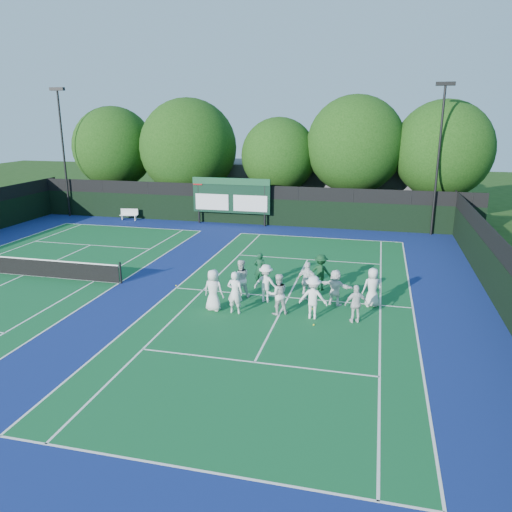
% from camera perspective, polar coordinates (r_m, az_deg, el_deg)
% --- Properties ---
extents(ground, '(120.00, 120.00, 0.00)m').
position_cam_1_polar(ground, '(22.04, 3.22, -5.66)').
color(ground, '#18360E').
rests_on(ground, ground).
extents(court_apron, '(34.00, 32.00, 0.01)m').
position_cam_1_polar(court_apron, '(24.64, -10.21, -3.53)').
color(court_apron, navy).
rests_on(court_apron, ground).
extents(near_court, '(11.05, 23.85, 0.01)m').
position_cam_1_polar(near_court, '(22.95, 3.68, -4.75)').
color(near_court, '#115428').
rests_on(near_court, ground).
extents(left_court, '(11.05, 23.85, 0.01)m').
position_cam_1_polar(left_court, '(28.73, -24.99, -1.98)').
color(left_court, '#115428').
rests_on(left_court, ground).
extents(back_fence, '(34.00, 0.08, 3.00)m').
position_cam_1_polar(back_fence, '(38.04, -1.21, 5.67)').
color(back_fence, black).
rests_on(back_fence, ground).
extents(divider_fence_right, '(0.08, 32.00, 3.00)m').
position_cam_1_polar(divider_fence_right, '(22.85, 26.58, -2.98)').
color(divider_fence_right, black).
rests_on(divider_fence_right, ground).
extents(scoreboard, '(6.00, 0.21, 3.55)m').
position_cam_1_polar(scoreboard, '(37.78, -2.88, 6.87)').
color(scoreboard, black).
rests_on(scoreboard, ground).
extents(clubhouse, '(18.00, 6.00, 4.00)m').
position_cam_1_polar(clubhouse, '(44.95, 6.43, 7.98)').
color(clubhouse, '#515256').
rests_on(clubhouse, ground).
extents(light_pole_left, '(1.20, 0.30, 10.12)m').
position_cam_1_polar(light_pole_left, '(43.57, -21.28, 12.47)').
color(light_pole_left, black).
rests_on(light_pole_left, ground).
extents(light_pole_right, '(1.20, 0.30, 10.12)m').
position_cam_1_polar(light_pole_right, '(36.13, 20.28, 12.08)').
color(light_pole_right, black).
rests_on(light_pole_right, ground).
extents(tennis_net, '(11.30, 0.10, 1.10)m').
position_cam_1_polar(tennis_net, '(28.60, -25.11, -1.06)').
color(tennis_net, black).
rests_on(tennis_net, ground).
extents(bench, '(1.44, 0.59, 0.88)m').
position_cam_1_polar(bench, '(41.05, -14.29, 4.68)').
color(bench, silver).
rests_on(bench, ground).
extents(tree_a, '(6.90, 6.90, 8.81)m').
position_cam_1_polar(tree_a, '(45.61, -15.71, 11.63)').
color(tree_a, black).
rests_on(tree_a, ground).
extents(tree_b, '(7.99, 7.99, 9.45)m').
position_cam_1_polar(tree_b, '(42.70, -7.50, 11.92)').
color(tree_b, black).
rests_on(tree_b, ground).
extents(tree_c, '(5.99, 5.99, 7.93)m').
position_cam_1_polar(tree_c, '(40.62, 2.86, 11.18)').
color(tree_c, black).
rests_on(tree_c, ground).
extents(tree_d, '(7.47, 7.47, 9.59)m').
position_cam_1_polar(tree_d, '(39.86, 11.49, 12.07)').
color(tree_d, black).
rests_on(tree_d, ground).
extents(tree_e, '(7.23, 7.23, 9.21)m').
position_cam_1_polar(tree_e, '(40.12, 20.77, 11.03)').
color(tree_e, black).
rests_on(tree_e, ground).
extents(tennis_ball_0, '(0.07, 0.07, 0.07)m').
position_cam_1_polar(tennis_ball_0, '(23.32, 2.15, -4.33)').
color(tennis_ball_0, yellow).
rests_on(tennis_ball_0, ground).
extents(tennis_ball_1, '(0.07, 0.07, 0.07)m').
position_cam_1_polar(tennis_ball_1, '(24.01, 9.19, -3.93)').
color(tennis_ball_1, yellow).
rests_on(tennis_ball_1, ground).
extents(tennis_ball_2, '(0.07, 0.07, 0.07)m').
position_cam_1_polar(tennis_ball_2, '(20.11, 6.61, -7.82)').
color(tennis_ball_2, yellow).
rests_on(tennis_ball_2, ground).
extents(tennis_ball_3, '(0.07, 0.07, 0.07)m').
position_cam_1_polar(tennis_ball_3, '(24.70, -9.13, -3.35)').
color(tennis_ball_3, yellow).
rests_on(tennis_ball_3, ground).
extents(tennis_ball_4, '(0.07, 0.07, 0.07)m').
position_cam_1_polar(tennis_ball_4, '(25.83, 5.05, -2.35)').
color(tennis_ball_4, yellow).
rests_on(tennis_ball_4, ground).
extents(tennis_ball_5, '(0.07, 0.07, 0.07)m').
position_cam_1_polar(tennis_ball_5, '(21.69, 6.42, -6.01)').
color(tennis_ball_5, yellow).
rests_on(tennis_ball_5, ground).
extents(player_front_0, '(0.97, 0.71, 1.82)m').
position_cam_1_polar(player_front_0, '(21.25, -4.89, -3.91)').
color(player_front_0, silver).
rests_on(player_front_0, ground).
extents(player_front_1, '(0.70, 0.49, 1.84)m').
position_cam_1_polar(player_front_1, '(20.89, -2.42, -4.19)').
color(player_front_1, white).
rests_on(player_front_1, ground).
extents(player_front_2, '(1.06, 0.97, 1.76)m').
position_cam_1_polar(player_front_2, '(20.82, 2.53, -4.37)').
color(player_front_2, silver).
rests_on(player_front_2, ground).
extents(player_front_3, '(1.18, 0.70, 1.81)m').
position_cam_1_polar(player_front_3, '(20.50, 6.55, -4.72)').
color(player_front_3, white).
rests_on(player_front_3, ground).
extents(player_front_4, '(1.00, 0.67, 1.58)m').
position_cam_1_polar(player_front_4, '(20.39, 11.37, -5.39)').
color(player_front_4, white).
rests_on(player_front_4, ground).
extents(player_back_0, '(1.06, 0.96, 1.79)m').
position_cam_1_polar(player_back_0, '(22.68, -1.79, -2.61)').
color(player_back_0, silver).
rests_on(player_back_0, ground).
extents(player_back_1, '(1.17, 0.74, 1.73)m').
position_cam_1_polar(player_back_1, '(22.16, 1.15, -3.14)').
color(player_back_1, white).
rests_on(player_back_1, ground).
extents(player_back_2, '(1.12, 0.66, 1.79)m').
position_cam_1_polar(player_back_2, '(22.45, 5.90, -2.88)').
color(player_back_2, white).
rests_on(player_back_2, ground).
extents(player_back_3, '(1.58, 0.95, 1.62)m').
position_cam_1_polar(player_back_3, '(22.06, 9.04, -3.57)').
color(player_back_3, white).
rests_on(player_back_3, ground).
extents(player_back_4, '(0.99, 0.80, 1.74)m').
position_cam_1_polar(player_back_4, '(22.19, 13.16, -3.52)').
color(player_back_4, silver).
rests_on(player_back_4, ground).
extents(coach_left, '(0.63, 0.45, 1.63)m').
position_cam_1_polar(coach_left, '(24.35, 0.43, -1.49)').
color(coach_left, '#0F3921').
rests_on(coach_left, ground).
extents(coach_right, '(1.21, 0.80, 1.76)m').
position_cam_1_polar(coach_right, '(23.84, 7.41, -1.85)').
color(coach_right, '#0E361A').
rests_on(coach_right, ground).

